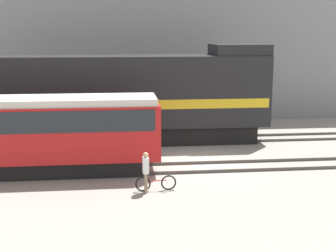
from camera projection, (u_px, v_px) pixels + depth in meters
ground_plane at (198, 164)px, 21.92m from camera, size 120.00×120.00×0.00m
track_near at (201, 167)px, 21.17m from camera, size 60.00×1.50×0.14m
track_far at (184, 140)px, 26.59m from camera, size 60.00×1.51×0.14m
building_backdrop at (167, 52)px, 34.56m from camera, size 45.05×6.00×9.35m
freight_locomotive at (122, 98)px, 25.74m from camera, size 16.33×3.04×5.43m
streetcar at (16, 131)px, 19.94m from camera, size 12.23×2.54×3.35m
bicycle at (156, 183)px, 18.14m from camera, size 1.61×0.44×0.67m
person at (146, 168)px, 17.80m from camera, size 0.24×0.37×1.60m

